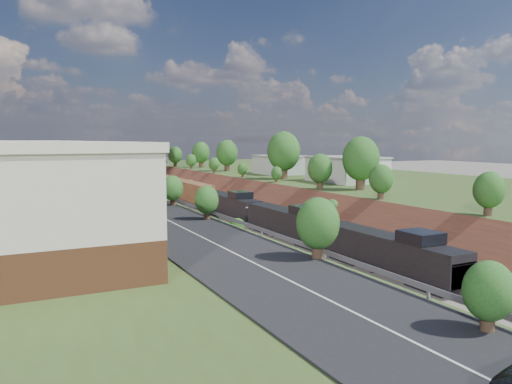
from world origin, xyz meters
The scene contains 14 objects.
platform_right centered at (33.00, 60.00, 2.50)m, with size 44.00×180.00×5.00m, color #3E5322.
embankment_left centered at (-11.00, 60.00, 0.00)m, with size 7.07×180.00×7.07m, color brown.
embankment_right centered at (11.00, 60.00, 0.00)m, with size 7.07×180.00×7.07m, color brown.
rail_left_track centered at (-2.60, 60.00, 0.09)m, with size 1.58×180.00×0.18m, color gray.
rail_right_track centered at (2.60, 60.00, 0.09)m, with size 1.58×180.00×0.18m, color gray.
road centered at (-15.50, 60.00, 5.05)m, with size 8.00×180.00×0.10m, color black.
guardrail centered at (-11.40, 59.80, 5.55)m, with size 0.10×171.00×0.70m.
commercial_building centered at (-28.00, 38.00, 8.51)m, with size 14.30×62.30×7.00m.
overpass centered at (0.00, 122.00, 4.92)m, with size 24.50×8.30×7.40m.
white_building_near centered at (23.50, 52.00, 7.00)m, with size 9.00×12.00×4.00m, color silver.
white_building_far centered at (23.00, 74.00, 6.80)m, with size 8.00×10.00×3.60m, color silver.
tree_right_large centered at (17.00, 40.00, 9.38)m, with size 5.25×5.25×7.61m.
tree_left_crest centered at (-11.80, 20.00, 7.04)m, with size 2.45×2.45×3.55m.
freight_train centered at (2.60, 99.66, 2.49)m, with size 2.81×174.01×4.55m.
Camera 1 is at (-27.88, -16.54, 12.12)m, focal length 35.00 mm.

